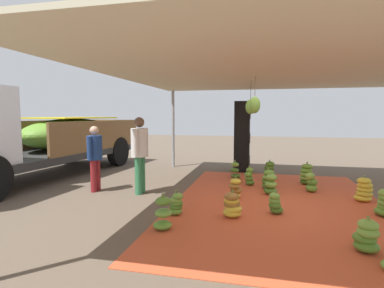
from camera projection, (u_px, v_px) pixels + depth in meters
ground_plane at (138, 195)px, 6.75m from camera, size 40.00×40.00×0.00m
tarp_orange at (278, 204)px, 6.09m from camera, size 6.25×4.12×0.01m
tent_canopy at (286, 73)px, 5.84m from camera, size 8.00×7.00×2.67m
banana_bunch_0 at (306, 175)px, 7.74m from camera, size 0.48×0.46×0.58m
banana_bunch_1 at (275, 204)px, 5.46m from camera, size 0.34×0.35×0.43m
banana_bunch_2 at (269, 170)px, 8.53m from camera, size 0.45×0.45×0.52m
banana_bunch_3 at (268, 180)px, 7.28m from camera, size 0.45×0.42×0.51m
banana_bunch_4 at (249, 177)px, 7.64m from camera, size 0.31×0.30×0.50m
banana_bunch_5 at (367, 236)px, 3.94m from camera, size 0.44×0.44×0.46m
banana_bunch_6 at (364, 190)px, 6.24m from camera, size 0.48×0.49×0.54m
banana_bunch_8 at (235, 189)px, 6.49m from camera, size 0.38×0.38×0.47m
banana_bunch_9 at (271, 185)px, 6.76m from camera, size 0.41×0.41×0.50m
banana_bunch_10 at (232, 205)px, 5.28m from camera, size 0.45×0.44×0.47m
banana_bunch_11 at (235, 171)px, 8.52m from camera, size 0.37×0.36×0.51m
banana_bunch_12 at (163, 215)px, 4.68m from camera, size 0.38×0.38×0.57m
banana_bunch_14 at (176, 204)px, 5.40m from camera, size 0.37×0.35×0.44m
banana_bunch_15 at (311, 183)px, 6.99m from camera, size 0.32×0.36×0.49m
cargo_truck_main at (30, 137)px, 8.26m from camera, size 7.35×2.85×2.40m
worker_0 at (140, 149)px, 6.82m from camera, size 0.63×0.39×1.73m
worker_1 at (95, 153)px, 7.04m from camera, size 0.56×0.34×1.52m
speaker_stack at (242, 136)px, 9.62m from camera, size 0.53×0.49×2.21m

